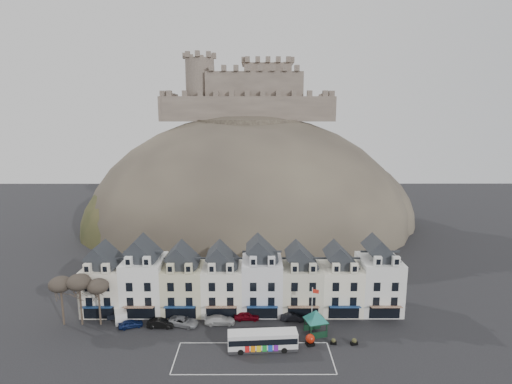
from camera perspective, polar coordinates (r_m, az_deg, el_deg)
ground at (r=59.74m, az=-2.44°, el=-23.23°), size 300.00×300.00×0.00m
coach_bay_markings at (r=60.74m, az=-0.34°, el=-22.59°), size 22.00×7.50×0.01m
townhouse_terrace at (r=71.27m, az=-1.83°, el=-12.47°), size 54.40×9.35×11.80m
castle_hill at (r=123.05m, az=-0.58°, el=-4.97°), size 100.00×76.00×68.00m
castle at (r=125.65m, az=-0.94°, el=13.83°), size 50.20×22.20×22.00m
tree_left_far at (r=72.64m, az=-26.17°, el=-11.80°), size 3.61×3.61×8.24m
tree_left_mid at (r=71.27m, az=-23.98°, el=-11.75°), size 3.78×3.78×8.64m
tree_left_near at (r=70.40m, az=-21.65°, el=-12.46°), size 3.43×3.43×7.84m
bus at (r=61.59m, az=0.95°, el=-20.35°), size 10.21×3.02×2.84m
bus_shelter at (r=65.18m, az=8.54°, el=-17.05°), size 6.10×6.10×4.01m
red_buoy at (r=63.51m, az=7.74°, el=-20.15°), size 1.40×1.40×1.70m
flagpole at (r=65.23m, az=8.08°, el=-15.91°), size 1.00×0.47×7.42m
white_van at (r=73.05m, az=-18.78°, el=-16.21°), size 3.30×4.65×1.95m
planter_west at (r=64.43m, az=11.01°, el=-20.22°), size 0.97×0.64×0.92m
planter_east at (r=64.87m, az=13.85°, el=-20.06°), size 1.12×0.75×1.03m
car_navy at (r=70.38m, az=-17.47°, el=-17.51°), size 4.09×2.75×1.29m
car_black at (r=69.13m, az=-13.46°, el=-17.78°), size 4.34×1.61×1.42m
car_silver at (r=68.96m, az=-10.35°, el=-17.75°), size 5.32×3.54×1.38m
car_white at (r=68.60m, az=-5.19°, el=-17.74°), size 5.05×2.25×1.44m
car_maroon at (r=69.65m, az=-1.34°, el=-17.23°), size 4.25×1.77×1.44m
car_charcoal at (r=69.65m, az=5.27°, el=-17.32°), size 4.19×1.80×1.34m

